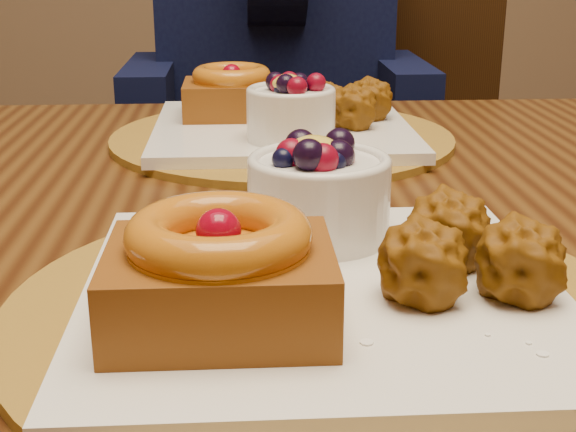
{
  "coord_description": "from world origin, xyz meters",
  "views": [
    {
      "loc": [
        -0.12,
        -0.59,
        0.97
      ],
      "look_at": [
        -0.09,
        -0.11,
        0.8
      ],
      "focal_mm": 50.0,
      "sensor_mm": 36.0,
      "label": 1
    }
  ],
  "objects_px": {
    "chair_far": "(373,197)",
    "place_setting_far": "(280,120)",
    "dining_table": "(296,284)",
    "diner": "(274,5)",
    "place_setting_near": "(316,268)"
  },
  "relations": [
    {
      "from": "place_setting_near",
      "to": "diner",
      "type": "xyz_separation_m",
      "value": [
        0.02,
        1.0,
        0.08
      ]
    },
    {
      "from": "dining_table",
      "to": "diner",
      "type": "height_order",
      "value": "diner"
    },
    {
      "from": "chair_far",
      "to": "diner",
      "type": "xyz_separation_m",
      "value": [
        -0.19,
        -0.02,
        0.36
      ]
    },
    {
      "from": "dining_table",
      "to": "place_setting_near",
      "type": "relative_size",
      "value": 4.21
    },
    {
      "from": "place_setting_far",
      "to": "diner",
      "type": "distance_m",
      "value": 0.58
    },
    {
      "from": "place_setting_near",
      "to": "chair_far",
      "type": "xyz_separation_m",
      "value": [
        0.21,
        1.02,
        -0.28
      ]
    },
    {
      "from": "place_setting_near",
      "to": "chair_far",
      "type": "relative_size",
      "value": 0.42
    },
    {
      "from": "dining_table",
      "to": "chair_far",
      "type": "distance_m",
      "value": 0.86
    },
    {
      "from": "diner",
      "to": "place_setting_far",
      "type": "bearing_deg",
      "value": -108.37
    },
    {
      "from": "dining_table",
      "to": "place_setting_near",
      "type": "height_order",
      "value": "place_setting_near"
    },
    {
      "from": "dining_table",
      "to": "place_setting_far",
      "type": "bearing_deg",
      "value": 90.75
    },
    {
      "from": "place_setting_far",
      "to": "chair_far",
      "type": "relative_size",
      "value": 0.42
    },
    {
      "from": "chair_far",
      "to": "diner",
      "type": "distance_m",
      "value": 0.41
    },
    {
      "from": "chair_far",
      "to": "place_setting_far",
      "type": "bearing_deg",
      "value": -90.69
    },
    {
      "from": "dining_table",
      "to": "place_setting_near",
      "type": "xyz_separation_m",
      "value": [
        -0.0,
        -0.21,
        0.11
      ]
    }
  ]
}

